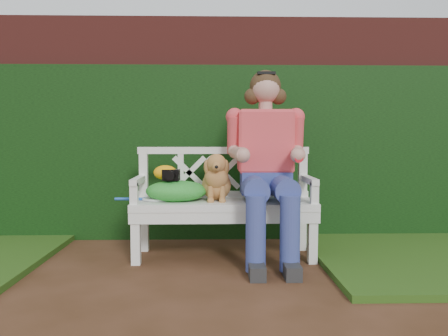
{
  "coord_description": "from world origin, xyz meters",
  "views": [
    {
      "loc": [
        0.27,
        -2.65,
        1.0
      ],
      "look_at": [
        0.35,
        0.96,
        0.75
      ],
      "focal_mm": 35.0,
      "sensor_mm": 36.0,
      "label": 1
    }
  ],
  "objects": [
    {
      "name": "ground",
      "position": [
        0.0,
        0.0,
        0.0
      ],
      "size": [
        60.0,
        60.0,
        0.0
      ],
      "primitive_type": "plane",
      "color": "#392211"
    },
    {
      "name": "brick_wall",
      "position": [
        0.0,
        1.9,
        1.1
      ],
      "size": [
        10.0,
        0.3,
        2.2
      ],
      "primitive_type": "cube",
      "color": "maroon",
      "rests_on": "ground"
    },
    {
      "name": "ivy_hedge",
      "position": [
        0.0,
        1.68,
        0.85
      ],
      "size": [
        10.0,
        0.18,
        1.7
      ],
      "primitive_type": "cube",
      "color": "#143C0F",
      "rests_on": "ground"
    },
    {
      "name": "garden_bench",
      "position": [
        0.35,
        0.96,
        0.24
      ],
      "size": [
        1.62,
        0.72,
        0.48
      ],
      "primitive_type": null,
      "rotation": [
        0.0,
        0.0,
        -0.08
      ],
      "color": "white",
      "rests_on": "ground"
    },
    {
      "name": "seated_woman",
      "position": [
        0.7,
        0.94,
        0.81
      ],
      "size": [
        0.93,
        1.08,
        1.62
      ],
      "primitive_type": null,
      "rotation": [
        0.0,
        0.0,
        -0.31
      ],
      "color": "#C74E66",
      "rests_on": "ground"
    },
    {
      "name": "dog",
      "position": [
        0.29,
        0.96,
        0.68
      ],
      "size": [
        0.38,
        0.43,
        0.4
      ],
      "primitive_type": null,
      "rotation": [
        0.0,
        0.0,
        -0.39
      ],
      "color": "brown",
      "rests_on": "garden_bench"
    },
    {
      "name": "tennis_racket",
      "position": [
        -0.22,
        0.97,
        0.49
      ],
      "size": [
        0.57,
        0.4,
        0.03
      ],
      "primitive_type": null,
      "rotation": [
        0.0,
        0.0,
        -0.38
      ],
      "color": "white",
      "rests_on": "garden_bench"
    },
    {
      "name": "green_bag",
      "position": [
        -0.05,
        0.95,
        0.57
      ],
      "size": [
        0.62,
        0.56,
        0.17
      ],
      "primitive_type": null,
      "rotation": [
        0.0,
        0.0,
        0.42
      ],
      "color": "#147A17",
      "rests_on": "garden_bench"
    },
    {
      "name": "camera_item",
      "position": [
        -0.09,
        0.93,
        0.7
      ],
      "size": [
        0.14,
        0.11,
        0.09
      ],
      "primitive_type": "cube",
      "rotation": [
        0.0,
        0.0,
        -0.08
      ],
      "color": "black",
      "rests_on": "green_bag"
    },
    {
      "name": "baseball_glove",
      "position": [
        -0.14,
        0.96,
        0.71
      ],
      "size": [
        0.22,
        0.19,
        0.12
      ],
      "primitive_type": "ellipsoid",
      "rotation": [
        0.0,
        0.0,
        -0.24
      ],
      "color": "#F39C0B",
      "rests_on": "green_bag"
    }
  ]
}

